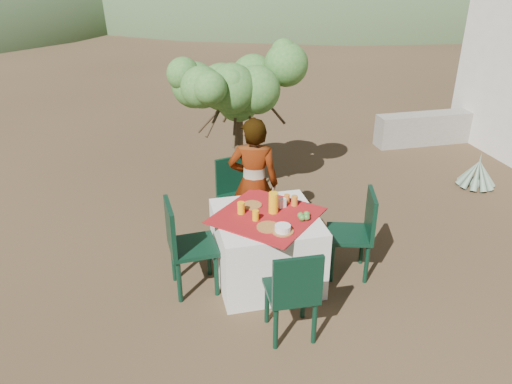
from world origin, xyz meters
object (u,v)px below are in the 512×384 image
person (254,184)px  shrub_tree (242,93)px  table (266,247)px  chair_near (293,291)px  chair_far (236,192)px  juice_pitcher (273,203)px  chair_right (358,230)px  agave (477,174)px  chair_left (184,243)px

person → shrub_tree: size_ratio=0.84×
table → chair_near: bearing=-89.9°
chair_far → juice_pitcher: size_ratio=4.26×
table → chair_right: bearing=-7.3°
person → agave: size_ratio=2.65×
chair_left → agave: size_ratio=1.70×
chair_left → agave: chair_left is taller
shrub_tree → juice_pitcher: 2.08m
chair_near → chair_far: bearing=-85.2°
person → chair_far: bearing=-52.8°
chair_left → agave: 4.67m
agave → chair_far: bearing=-173.3°
shrub_tree → chair_left: bearing=-116.4°
chair_far → shrub_tree: shrub_tree is taller
table → shrub_tree: shrub_tree is taller
chair_far → chair_near: size_ratio=1.00×
chair_left → juice_pitcher: bearing=-90.9°
chair_right → agave: bearing=138.3°
juice_pitcher → agave: bearing=22.6°
shrub_tree → agave: 3.66m
chair_far → chair_near: (0.11, -2.01, 0.00)m
chair_near → chair_right: chair_right is taller
chair_right → juice_pitcher: 0.95m
shrub_tree → juice_pitcher: bearing=-92.6°
juice_pitcher → chair_far: bearing=100.3°
person → agave: (3.54, 0.79, -0.58)m
chair_right → chair_left: bearing=-77.1°
juice_pitcher → person: bearing=94.6°
chair_far → chair_left: (-0.74, -1.07, 0.04)m
shrub_tree → chair_near: bearing=-93.3°
chair_near → chair_left: bearing=-46.4°
chair_far → chair_left: bearing=-138.0°
chair_near → person: (0.03, 1.65, 0.26)m
chair_right → person: (-0.93, 0.83, 0.25)m
chair_far → person: bearing=-83.4°
chair_far → chair_right: (1.06, -1.18, 0.01)m
chair_near → chair_left: (-0.84, 0.94, 0.04)m
chair_left → shrub_tree: (1.01, 2.03, 0.92)m
person → juice_pitcher: size_ratio=7.13×
chair_far → shrub_tree: (0.28, 0.97, 0.95)m
chair_near → person: 1.67m
person → agave: bearing=-150.3°
chair_right → shrub_tree: shrub_tree is taller
chair_near → person: size_ratio=0.60×
chair_near → person: person is taller
table → chair_far: bearing=95.6°
person → juice_pitcher: 0.67m
table → person: 0.81m
table → chair_left: chair_left is taller
shrub_tree → agave: (3.39, -0.54, -1.27)m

